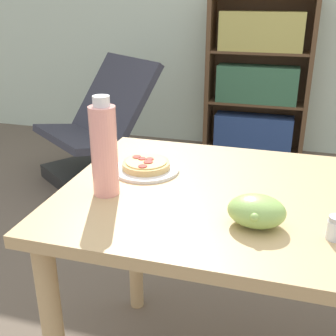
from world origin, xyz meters
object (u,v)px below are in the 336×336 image
lounge_chair_near (97,144)px  bookshelf (257,82)px  pizza_on_plate (145,166)px  salt_shaker (334,228)px  grape_bunch (255,211)px  drink_bottle (103,149)px

lounge_chair_near → bookshelf: bearing=77.5°
pizza_on_plate → salt_shaker: bearing=-25.8°
pizza_on_plate → salt_shaker: (0.56, -0.27, 0.01)m
pizza_on_plate → salt_shaker: size_ratio=3.66×
grape_bunch → drink_bottle: size_ratio=0.51×
drink_bottle → lounge_chair_near: 1.96m
grape_bunch → bookshelf: size_ratio=0.11×
drink_bottle → bookshelf: 2.63m
salt_shaker → pizza_on_plate: bearing=154.2°
drink_bottle → bookshelf: size_ratio=0.22×
drink_bottle → bookshelf: bookshelf is taller
pizza_on_plate → grape_bunch: 0.45m
pizza_on_plate → grape_bunch: grape_bunch is taller
grape_bunch → lounge_chair_near: bearing=126.1°
lounge_chair_near → salt_shaker: bearing=-14.5°
grape_bunch → lounge_chair_near: (-1.26, 1.73, -0.53)m
pizza_on_plate → drink_bottle: 0.23m
grape_bunch → drink_bottle: (-0.43, 0.06, 0.09)m
grape_bunch → salt_shaker: grape_bunch is taller
salt_shaker → lounge_chair_near: 2.32m
grape_bunch → drink_bottle: drink_bottle is taller
pizza_on_plate → lounge_chair_near: 1.80m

